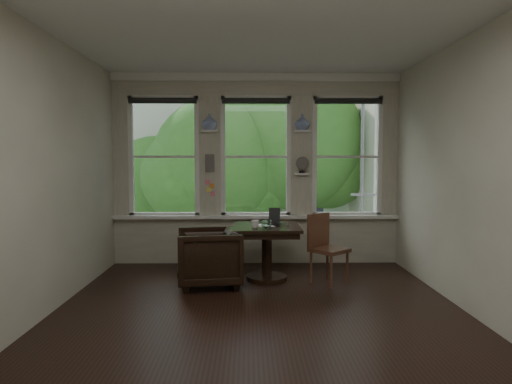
{
  "coord_description": "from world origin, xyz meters",
  "views": [
    {
      "loc": [
        -0.12,
        -5.02,
        1.65
      ],
      "look_at": [
        -0.02,
        0.9,
        1.23
      ],
      "focal_mm": 32.0,
      "sensor_mm": 36.0,
      "label": 1
    }
  ],
  "objects_px": {
    "laptop": "(279,225)",
    "mug": "(255,224)",
    "armchair_left": "(209,257)",
    "table": "(267,253)",
    "side_chair_right": "(329,249)"
  },
  "relations": [
    {
      "from": "laptop",
      "to": "mug",
      "type": "height_order",
      "value": "mug"
    },
    {
      "from": "armchair_left",
      "to": "table",
      "type": "bearing_deg",
      "value": 101.88
    },
    {
      "from": "side_chair_right",
      "to": "laptop",
      "type": "relative_size",
      "value": 3.15
    },
    {
      "from": "armchair_left",
      "to": "mug",
      "type": "bearing_deg",
      "value": 92.54
    },
    {
      "from": "table",
      "to": "side_chair_right",
      "type": "relative_size",
      "value": 0.98
    },
    {
      "from": "table",
      "to": "laptop",
      "type": "xyz_separation_m",
      "value": [
        0.17,
        0.02,
        0.39
      ]
    },
    {
      "from": "table",
      "to": "mug",
      "type": "relative_size",
      "value": 8.51
    },
    {
      "from": "mug",
      "to": "table",
      "type": "bearing_deg",
      "value": 45.5
    },
    {
      "from": "table",
      "to": "side_chair_right",
      "type": "bearing_deg",
      "value": -13.07
    },
    {
      "from": "armchair_left",
      "to": "laptop",
      "type": "height_order",
      "value": "laptop"
    },
    {
      "from": "side_chair_right",
      "to": "table",
      "type": "bearing_deg",
      "value": 125.95
    },
    {
      "from": "armchair_left",
      "to": "mug",
      "type": "distance_m",
      "value": 0.75
    },
    {
      "from": "table",
      "to": "mug",
      "type": "height_order",
      "value": "mug"
    },
    {
      "from": "side_chair_right",
      "to": "laptop",
      "type": "bearing_deg",
      "value": 120.96
    },
    {
      "from": "table",
      "to": "armchair_left",
      "type": "relative_size",
      "value": 1.09
    }
  ]
}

